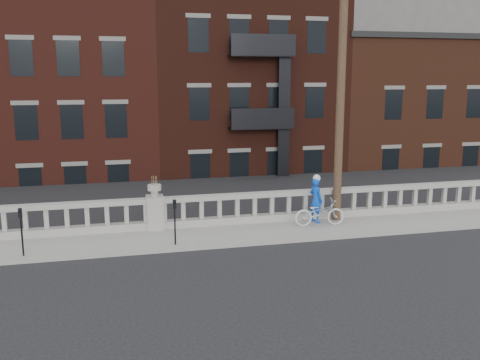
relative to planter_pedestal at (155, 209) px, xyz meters
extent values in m
plane|color=black|center=(0.00, -3.95, -0.83)|extent=(120.00, 120.00, 0.00)
cube|color=gray|center=(0.00, -0.95, -0.76)|extent=(32.00, 2.20, 0.15)
cube|color=gray|center=(0.00, 0.00, -0.56)|extent=(28.00, 0.34, 0.25)
cube|color=gray|center=(0.00, 0.00, 0.27)|extent=(28.00, 0.34, 0.16)
cube|color=gray|center=(0.00, 0.00, -0.13)|extent=(0.55, 0.55, 1.10)
cylinder|color=gray|center=(0.00, 0.00, 0.52)|extent=(0.24, 0.24, 0.20)
cylinder|color=gray|center=(0.00, 0.00, 0.70)|extent=(0.44, 0.44, 0.18)
cube|color=#605E59|center=(0.00, 0.35, -3.26)|extent=(36.00, 0.50, 5.15)
cube|color=black|center=(0.00, 22.00, -6.08)|extent=(80.00, 44.00, 0.50)
cube|color=#595651|center=(-2.00, 4.50, -3.83)|extent=(16.00, 7.00, 4.00)
cube|color=#595651|center=(22.00, 29.00, 3.17)|extent=(14.00, 14.00, 18.00)
cube|color=#4A1C15|center=(-4.00, 16.00, 1.17)|extent=(10.00, 14.00, 14.00)
cube|color=black|center=(-4.00, 16.00, 8.32)|extent=(10.30, 14.30, 0.30)
cube|color=#39170F|center=(6.00, 16.00, 1.92)|extent=(10.00, 14.00, 15.50)
cube|color=#4F2617|center=(16.00, 16.00, 0.17)|extent=(10.00, 14.00, 12.00)
cube|color=black|center=(16.00, 16.00, 6.32)|extent=(10.30, 14.30, 0.30)
cylinder|color=#422D1E|center=(6.20, -0.35, 4.32)|extent=(0.28, 0.28, 10.00)
cylinder|color=black|center=(-3.80, -1.80, -0.13)|extent=(0.05, 0.05, 1.10)
cube|color=black|center=(-3.80, -1.80, 0.55)|extent=(0.10, 0.08, 0.26)
cube|color=black|center=(-3.80, -1.85, 0.59)|extent=(0.06, 0.01, 0.08)
cylinder|color=black|center=(0.43, -1.80, -0.13)|extent=(0.05, 0.05, 1.10)
cube|color=black|center=(0.43, -1.80, 0.55)|extent=(0.10, 0.08, 0.26)
cube|color=black|center=(0.43, -1.85, 0.59)|extent=(0.06, 0.01, 0.08)
imported|color=silver|center=(5.34, -0.91, -0.24)|extent=(1.73, 0.71, 0.89)
imported|color=blue|center=(5.37, -0.49, 0.09)|extent=(0.54, 0.66, 1.55)
camera|label=1|loc=(-1.31, -16.99, 4.26)|focal=40.00mm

